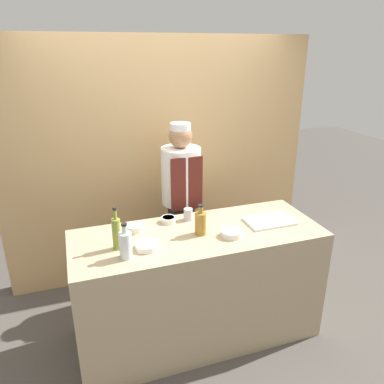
{
  "coord_description": "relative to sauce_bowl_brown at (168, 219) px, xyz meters",
  "views": [
    {
      "loc": [
        -0.87,
        -2.4,
        2.29
      ],
      "look_at": [
        0.0,
        0.15,
        1.24
      ],
      "focal_mm": 35.0,
      "sensor_mm": 36.0,
      "label": 1
    }
  ],
  "objects": [
    {
      "name": "sauce_bowl_brown",
      "position": [
        0.0,
        0.0,
        0.0
      ],
      "size": [
        0.12,
        0.12,
        0.04
      ],
      "color": "white",
      "rests_on": "counter"
    },
    {
      "name": "ground_plane",
      "position": [
        0.17,
        -0.25,
        -0.98
      ],
      "size": [
        14.0,
        14.0,
        0.0
      ],
      "primitive_type": "plane",
      "color": "#4C4742"
    },
    {
      "name": "bottle_vinegar",
      "position": [
        0.17,
        -0.28,
        0.07
      ],
      "size": [
        0.09,
        0.09,
        0.24
      ],
      "color": "olive",
      "rests_on": "counter"
    },
    {
      "name": "counter",
      "position": [
        0.17,
        -0.25,
        -0.5
      ],
      "size": [
        1.93,
        0.74,
        0.96
      ],
      "color": "tan",
      "rests_on": "ground_plane"
    },
    {
      "name": "bottle_clear",
      "position": [
        -0.42,
        -0.44,
        0.08
      ],
      "size": [
        0.09,
        0.09,
        0.26
      ],
      "color": "silver",
      "rests_on": "counter"
    },
    {
      "name": "sauce_bowl_white",
      "position": [
        0.38,
        -0.39,
        0.0
      ],
      "size": [
        0.16,
        0.16,
        0.05
      ],
      "color": "white",
      "rests_on": "counter"
    },
    {
      "name": "bottle_oil",
      "position": [
        -0.45,
        -0.29,
        0.1
      ],
      "size": [
        0.06,
        0.06,
        0.32
      ],
      "color": "olive",
      "rests_on": "counter"
    },
    {
      "name": "sauce_bowl_red",
      "position": [
        -0.28,
        -0.07,
        0.0
      ],
      "size": [
        0.14,
        0.14,
        0.05
      ],
      "color": "white",
      "rests_on": "counter"
    },
    {
      "name": "chef_center",
      "position": [
        0.24,
        0.41,
        -0.07
      ],
      "size": [
        0.36,
        0.36,
        1.67
      ],
      "color": "#28282D",
      "rests_on": "ground_plane"
    },
    {
      "name": "cabinet_wall",
      "position": [
        0.17,
        0.89,
        0.22
      ],
      "size": [
        3.09,
        0.18,
        2.4
      ],
      "color": "tan",
      "rests_on": "ground_plane"
    },
    {
      "name": "cup_steel",
      "position": [
        0.16,
        -0.01,
        0.02
      ],
      "size": [
        0.07,
        0.07,
        0.1
      ],
      "color": "#B7B7BC",
      "rests_on": "counter"
    },
    {
      "name": "sauce_bowl_orange",
      "position": [
        -0.26,
        -0.37,
        -0.0
      ],
      "size": [
        0.17,
        0.17,
        0.04
      ],
      "color": "white",
      "rests_on": "counter"
    },
    {
      "name": "cutting_board",
      "position": [
        0.78,
        -0.27,
        -0.01
      ],
      "size": [
        0.38,
        0.25,
        0.02
      ],
      "color": "white",
      "rests_on": "counter"
    }
  ]
}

